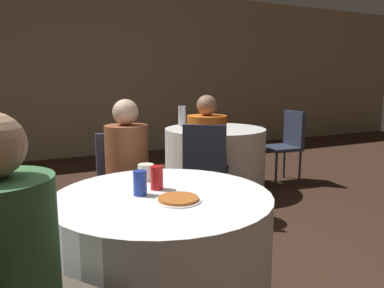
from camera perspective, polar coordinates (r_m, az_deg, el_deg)
The scene contains 13 objects.
wall_back at distance 6.45m, azimuth -22.43°, elevation 10.07°, with size 16.00×0.06×2.80m.
table_near at distance 2.01m, azimuth -4.35°, elevation -17.67°, with size 1.08×1.08×0.73m.
table_far at distance 4.41m, azimuth 3.51°, elevation -2.32°, with size 1.17×1.17×0.73m.
chair_near_north at distance 2.81m, azimuth -10.15°, elevation -5.75°, with size 0.43×0.43×0.90m.
chair_far_east at distance 4.85m, azimuth 14.37°, elevation 0.66°, with size 0.44×0.44×0.90m.
chair_far_southwest at distance 3.40m, azimuth 2.04°, elevation -2.86°, with size 0.56×0.56×0.90m.
person_orange_shirt at distance 3.54m, azimuth 2.34°, elevation -1.47°, with size 0.48×0.50×1.15m.
person_floral_shirt at distance 2.64m, azimuth -9.43°, elevation -6.09°, with size 0.31×0.49×1.16m.
pizza_plate_near at distance 1.76m, azimuth -2.11°, elevation -8.41°, with size 0.22×0.22×0.02m.
soda_can_red at distance 1.94m, azimuth -5.40°, elevation -5.14°, with size 0.07×0.07×0.12m.
soda_can_blue at distance 1.85m, azimuth -7.94°, elevation -5.90°, with size 0.07×0.07×0.12m.
cup_near at distance 2.12m, azimuth -7.03°, elevation -4.28°, with size 0.09×0.09×0.09m.
bottle_far at distance 4.53m, azimuth -1.54°, elevation 4.27°, with size 0.09×0.09×0.24m.
Camera 1 is at (-0.41, -1.77, 1.29)m, focal length 35.00 mm.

